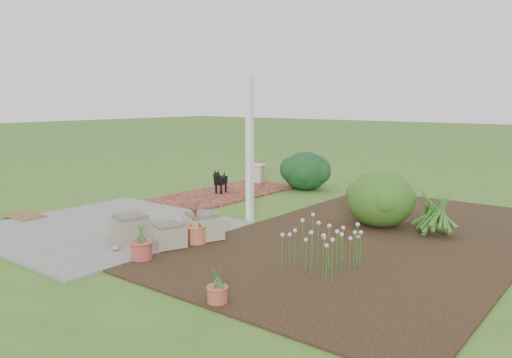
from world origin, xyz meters
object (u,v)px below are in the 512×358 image
Objects in this scene: evergreen_shrub at (381,197)px; stone_trough_near at (131,229)px; cream_ceramic_urn at (258,173)px; black_dog at (220,180)px.

stone_trough_near is at bearing -128.47° from evergreen_shrub.
cream_ceramic_urn is 4.74m from evergreen_shrub.
cream_ceramic_urn is at bearing 152.99° from evergreen_shrub.
evergreen_shrub is at bearing 51.53° from stone_trough_near.
stone_trough_near is 0.44× the size of evergreen_shrub.
stone_trough_near is 5.55m from cream_ceramic_urn.
stone_trough_near is 3.87m from black_dog.
black_dog reaches higher than cream_ceramic_urn.
cream_ceramic_urn is (-0.25, 1.70, -0.07)m from black_dog.
black_dog is 3.99m from evergreen_shrub.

